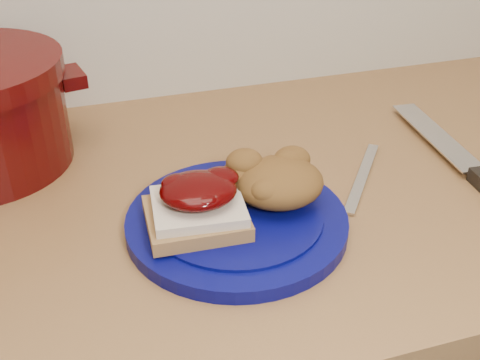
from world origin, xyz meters
name	(u,v)px	position (x,y,z in m)	size (l,w,h in m)	color
plate	(237,222)	(-0.02, 1.42, 0.91)	(0.25, 0.25, 0.02)	#050752
sandwich	(197,205)	(-0.07, 1.41, 0.94)	(0.11, 0.10, 0.05)	olive
stuffing_mound	(279,183)	(0.03, 1.43, 0.95)	(0.10, 0.09, 0.05)	brown
butter_knife	(362,177)	(0.16, 1.47, 0.90)	(0.17, 0.01, 0.00)	silver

